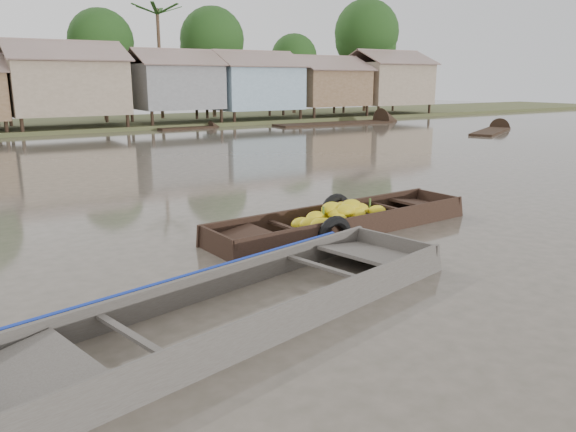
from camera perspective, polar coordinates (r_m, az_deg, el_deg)
ground at (r=9.22m, az=1.46°, el=-6.07°), size 120.00×120.00×0.00m
riverbank at (r=39.84m, az=-21.65°, el=12.77°), size 120.00×12.47×10.22m
banana_boat at (r=11.88m, az=5.33°, el=-0.63°), size 6.29×1.86×0.89m
viewer_boat at (r=7.74m, az=-4.36°, el=-9.70°), size 7.37×3.37×0.57m
distant_boats at (r=33.36m, az=-11.82°, el=8.03°), size 47.44×14.83×0.35m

